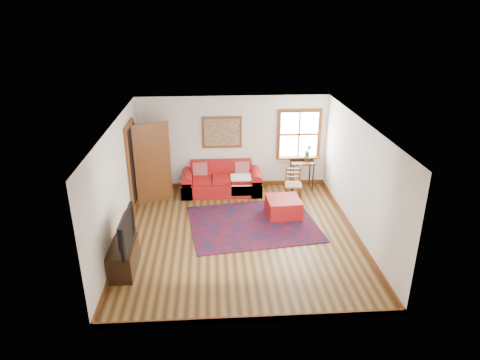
{
  "coord_description": "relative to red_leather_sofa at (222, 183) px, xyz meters",
  "views": [
    {
      "loc": [
        -0.54,
        -8.1,
        4.69
      ],
      "look_at": [
        0.04,
        0.6,
        1.06
      ],
      "focal_mm": 32.0,
      "sensor_mm": 36.0,
      "label": 1
    }
  ],
  "objects": [
    {
      "name": "room_envelope",
      "position": [
        0.34,
        -2.33,
        1.38
      ],
      "size": [
        5.04,
        5.54,
        2.52
      ],
      "color": "silver",
      "rests_on": "ground"
    },
    {
      "name": "doorway",
      "position": [
        -1.87,
        -0.56,
        0.8
      ],
      "size": [
        0.89,
        1.08,
        2.14
      ],
      "color": "black",
      "rests_on": "ground"
    },
    {
      "name": "red_leather_sofa",
      "position": [
        0.0,
        0.0,
        0.0
      ],
      "size": [
        2.09,
        0.86,
        0.82
      ],
      "color": "#A41516",
      "rests_on": "ground"
    },
    {
      "name": "ladder_back_chair",
      "position": [
        1.8,
        -0.59,
        0.21
      ],
      "size": [
        0.45,
        0.43,
        0.89
      ],
      "color": "tan",
      "rests_on": "ground"
    },
    {
      "name": "window",
      "position": [
        2.12,
        0.36,
        1.04
      ],
      "size": [
        1.18,
        0.2,
        1.38
      ],
      "color": "white",
      "rests_on": "ground"
    },
    {
      "name": "media_cabinet",
      "position": [
        -1.93,
        -3.49,
        -0.0
      ],
      "size": [
        0.44,
        0.98,
        0.54
      ],
      "primitive_type": "cube",
      "color": "black",
      "rests_on": "ground"
    },
    {
      "name": "ground",
      "position": [
        0.34,
        -2.34,
        -0.27
      ],
      "size": [
        5.5,
        5.5,
        0.0
      ],
      "primitive_type": "plane",
      "color": "#412911",
      "rests_on": "ground"
    },
    {
      "name": "side_table",
      "position": [
        2.18,
        0.19,
        0.37
      ],
      "size": [
        0.64,
        0.48,
        0.76
      ],
      "color": "black",
      "rests_on": "ground"
    },
    {
      "name": "persian_rug",
      "position": [
        0.67,
        -1.83,
        -0.26
      ],
      "size": [
        3.09,
        2.61,
        0.02
      ],
      "primitive_type": "cube",
      "rotation": [
        0.0,
        0.0,
        0.13
      ],
      "color": "#550C14",
      "rests_on": "ground"
    },
    {
      "name": "candle_hurricane",
      "position": [
        -1.88,
        -3.08,
        0.35
      ],
      "size": [
        0.12,
        0.12,
        0.18
      ],
      "color": "silver",
      "rests_on": "media_cabinet"
    },
    {
      "name": "red_ottoman",
      "position": [
        1.42,
        -1.44,
        -0.05
      ],
      "size": [
        0.8,
        0.8,
        0.43
      ],
      "primitive_type": "cube",
      "rotation": [
        0.0,
        0.0,
        0.06
      ],
      "color": "#A41516",
      "rests_on": "ground"
    },
    {
      "name": "framed_artwork",
      "position": [
        0.04,
        0.37,
        1.28
      ],
      "size": [
        1.05,
        0.07,
        0.85
      ],
      "color": "brown",
      "rests_on": "ground"
    },
    {
      "name": "television",
      "position": [
        -1.91,
        -3.51,
        0.59
      ],
      "size": [
        0.15,
        1.13,
        0.65
      ],
      "primitive_type": "imported",
      "rotation": [
        0.0,
        0.0,
        1.57
      ],
      "color": "black",
      "rests_on": "media_cabinet"
    }
  ]
}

